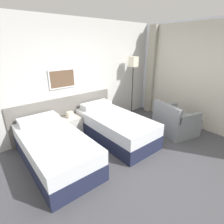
{
  "coord_description": "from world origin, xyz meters",
  "views": [
    {
      "loc": [
        -2.2,
        -1.64,
        2.13
      ],
      "look_at": [
        0.07,
        1.14,
        0.72
      ],
      "focal_mm": 28.0,
      "sensor_mm": 36.0,
      "label": 1
    }
  ],
  "objects_px": {
    "bed_near_door": "(54,149)",
    "floor_lamp": "(133,68)",
    "bed_near_window": "(115,126)",
    "armchair": "(175,122)",
    "nightstand": "(71,126)"
  },
  "relations": [
    {
      "from": "nightstand",
      "to": "floor_lamp",
      "type": "height_order",
      "value": "floor_lamp"
    },
    {
      "from": "bed_near_door",
      "to": "nightstand",
      "type": "relative_size",
      "value": 3.29
    },
    {
      "from": "bed_near_window",
      "to": "nightstand",
      "type": "bearing_deg",
      "value": 133.48
    },
    {
      "from": "bed_near_window",
      "to": "armchair",
      "type": "height_order",
      "value": "armchair"
    },
    {
      "from": "bed_near_door",
      "to": "floor_lamp",
      "type": "xyz_separation_m",
      "value": [
        2.78,
        0.72,
        1.17
      ]
    },
    {
      "from": "armchair",
      "to": "floor_lamp",
      "type": "bearing_deg",
      "value": 16.51
    },
    {
      "from": "floor_lamp",
      "to": "armchair",
      "type": "xyz_separation_m",
      "value": [
        0.05,
        -1.48,
        -1.19
      ]
    },
    {
      "from": "bed_near_window",
      "to": "nightstand",
      "type": "xyz_separation_m",
      "value": [
        -0.74,
        0.78,
        -0.05
      ]
    },
    {
      "from": "nightstand",
      "to": "floor_lamp",
      "type": "distance_m",
      "value": 2.37
    },
    {
      "from": "bed_near_window",
      "to": "armchair",
      "type": "bearing_deg",
      "value": -29.48
    },
    {
      "from": "bed_near_door",
      "to": "armchair",
      "type": "relative_size",
      "value": 1.91
    },
    {
      "from": "bed_near_door",
      "to": "bed_near_window",
      "type": "xyz_separation_m",
      "value": [
        1.48,
        0.0,
        0.0
      ]
    },
    {
      "from": "nightstand",
      "to": "bed_near_window",
      "type": "bearing_deg",
      "value": -46.52
    },
    {
      "from": "bed_near_door",
      "to": "nightstand",
      "type": "bearing_deg",
      "value": 46.52
    },
    {
      "from": "bed_near_door",
      "to": "nightstand",
      "type": "height_order",
      "value": "bed_near_door"
    }
  ]
}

